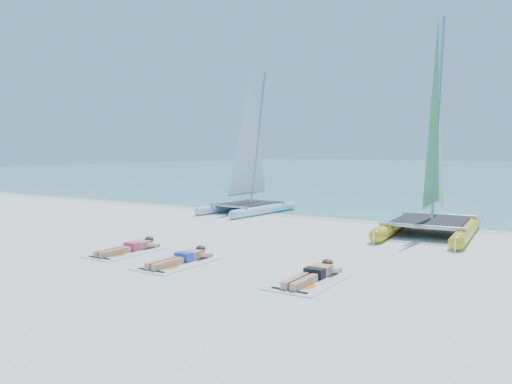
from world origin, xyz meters
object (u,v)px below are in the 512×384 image
Objects in this scene: sunbather_a at (131,247)px; catamaran_yellow at (435,161)px; towel_b at (177,264)px; towel_c at (309,281)px; towel_a at (125,252)px; catamaran_blue at (249,169)px; sunbather_b at (183,257)px; sunbather_c at (314,273)px.

catamaran_yellow is at bearing 51.73° from sunbather_a.
towel_b is 1.00× the size of towel_c.
catamaran_yellow is 9.15m from towel_a.
towel_a is 1.84m from towel_b.
sunbather_a is at bearing -72.05° from catamaran_blue.
sunbather_b is at bearing -179.50° from towel_c.
towel_c is at bearing -2.48° from sunbather_a.
catamaran_blue is at bearing 130.02° from sunbather_c.
sunbather_b is at bearing 90.00° from towel_b.
sunbather_b is (1.83, -0.24, 0.00)m from sunbather_a.
catamaran_yellow is at bearing 85.23° from sunbather_c.
catamaran_blue is 3.33× the size of sunbather_b.
sunbather_c is at bearing -0.21° from sunbather_a.
catamaran_yellow reaches higher than catamaran_blue.
towel_a is 1.07× the size of sunbather_a.
towel_a is at bearing -131.04° from catamaran_yellow.
catamaran_blue is 0.86× the size of catamaran_yellow.
sunbather_a is (0.00, 0.19, 0.11)m from towel_a.
sunbather_b is at bearing -7.36° from sunbather_a.
catamaran_blue is at bearing 114.10° from sunbather_b.
towel_a is 1.00× the size of towel_b.
towel_b is at bearing -119.73° from catamaran_yellow.
towel_c is at bearing -45.64° from catamaran_blue.
sunbather_a is (1.82, -7.92, -1.60)m from catamaran_blue.
catamaran_yellow reaches higher than sunbather_b.
towel_b is at bearing -7.36° from towel_a.
towel_a is at bearing 172.64° from towel_b.
towel_a is 1.83m from sunbather_b.
sunbather_c is (0.00, 0.19, 0.11)m from towel_c.
towel_a is 1.00× the size of towel_c.
towel_c is (4.85, -0.02, 0.00)m from towel_a.
sunbather_a is 1.88m from towel_b.
catamaran_yellow is 3.86× the size of sunbather_c.
catamaran_yellow reaches higher than sunbather_c.
catamaran_blue reaches higher than sunbather_b.
towel_c is (3.02, 0.03, -0.11)m from sunbather_b.
towel_c is at bearing -0.21° from towel_a.
towel_b is at bearing -172.25° from sunbather_c.
catamaran_blue is 3.11× the size of towel_c.
towel_a is at bearing -72.35° from catamaran_blue.
towel_a is at bearing -177.94° from sunbather_c.
towel_c is (6.66, -8.13, -1.71)m from catamaran_blue.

